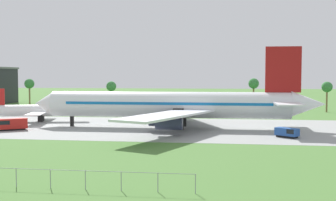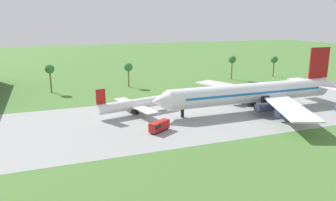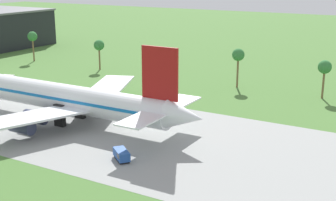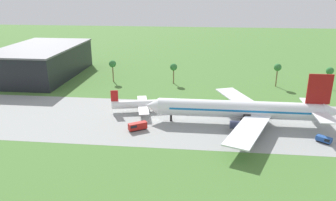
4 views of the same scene
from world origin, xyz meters
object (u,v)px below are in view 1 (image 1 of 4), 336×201
Objects in this scene: baggage_tug at (288,132)px; fuel_truck at (12,124)px; jet_airliner at (175,105)px; regional_aircraft at (41,111)px.

baggage_tug is 0.75× the size of fuel_truck.
regional_aircraft is at bearing 166.94° from jet_airliner.
baggage_tug is at bearing -27.19° from jet_airliner.
baggage_tug is (61.71, -21.11, -1.88)m from regional_aircraft.
jet_airliner reaches higher than regional_aircraft.
jet_airliner is 27.47m from baggage_tug.
regional_aircraft is 3.75× the size of fuel_truck.
fuel_truck is (-60.27, 2.91, 0.40)m from baggage_tug.
regional_aircraft is at bearing 161.12° from baggage_tug.
jet_airliner is 37.58m from fuel_truck.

